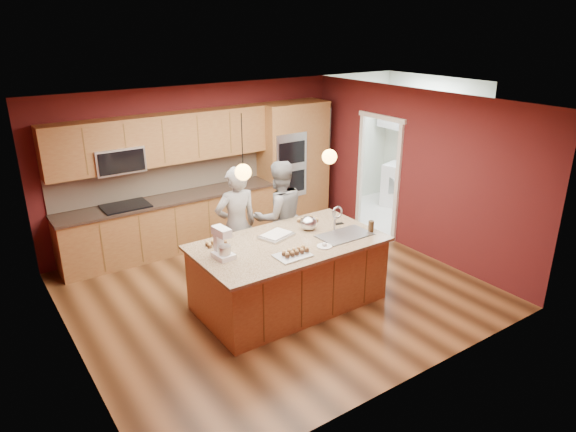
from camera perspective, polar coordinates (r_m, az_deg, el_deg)
floor at (r=7.58m, az=-1.40°, el=-8.24°), size 5.50×5.50×0.00m
ceiling at (r=6.70m, az=-1.61°, el=12.39°), size 5.50×5.50×0.00m
wall_back at (r=9.13m, az=-10.13°, el=5.72°), size 5.50×0.00×5.50m
wall_front at (r=5.27m, az=13.58°, el=-6.09°), size 5.50×0.00×5.50m
wall_left at (r=6.09m, az=-23.77°, el=-3.56°), size 0.00×5.00×5.00m
wall_right at (r=8.76m, az=13.82°, el=4.78°), size 0.00×5.00×5.00m
cabinet_run at (r=8.76m, az=-13.30°, el=2.33°), size 3.74×0.64×2.30m
oven_column at (r=9.81m, az=0.57°, el=5.89°), size 1.30×0.62×2.30m
doorway_trim at (r=9.35m, az=9.97°, el=4.17°), size 0.08×1.11×2.20m
laundry_room at (r=10.58m, az=15.20°, el=10.71°), size 2.60×2.70×2.70m
pendant_left at (r=6.15m, az=-5.01°, el=4.91°), size 0.20×0.20×0.80m
pendant_right at (r=6.87m, az=4.63°, el=6.62°), size 0.20×0.20×0.80m
island at (r=7.04m, az=0.19°, el=-6.25°), size 2.53×1.42×1.31m
person_left at (r=7.49m, az=-5.74°, el=-1.13°), size 0.68×0.47×1.79m
person_right at (r=7.85m, az=-1.01°, el=-0.09°), size 0.94×0.77×1.76m
stand_mixer at (r=6.38m, az=-7.30°, el=-3.20°), size 0.23×0.31×0.40m
sheet_cake at (r=6.99m, az=-1.30°, el=-2.15°), size 0.52×0.44×0.05m
cooling_rack at (r=6.42m, az=0.51°, el=-4.42°), size 0.44×0.32×0.02m
mixing_bowl at (r=7.21m, az=2.29°, el=-0.79°), size 0.24×0.24×0.21m
plate at (r=6.70m, az=4.05°, el=-3.38°), size 0.20×0.20×0.01m
tumbler at (r=7.23m, az=9.21°, el=-1.14°), size 0.08×0.08×0.16m
phone at (r=7.47m, az=5.72°, el=-0.84°), size 0.13×0.08×0.01m
cupcakes_left at (r=6.80m, az=-7.97°, el=-2.94°), size 0.30×0.15×0.07m
cupcakes_rack at (r=6.45m, az=0.83°, el=-3.92°), size 0.37×0.15×0.07m
cupcakes_right at (r=7.50m, az=2.21°, el=-0.45°), size 0.28×0.21×0.06m
washer at (r=10.59m, az=15.32°, el=2.60°), size 0.64×0.66×1.00m
dryer at (r=11.07m, az=12.21°, el=3.37°), size 0.69×0.71×0.89m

